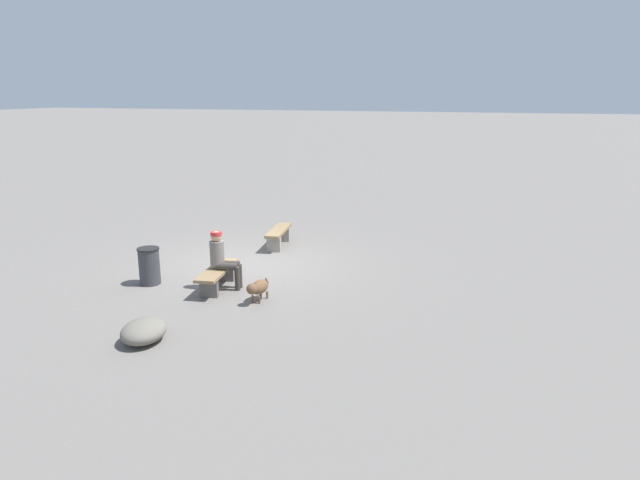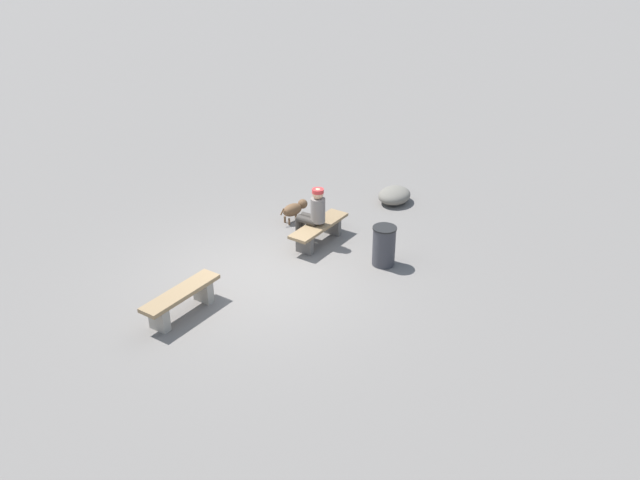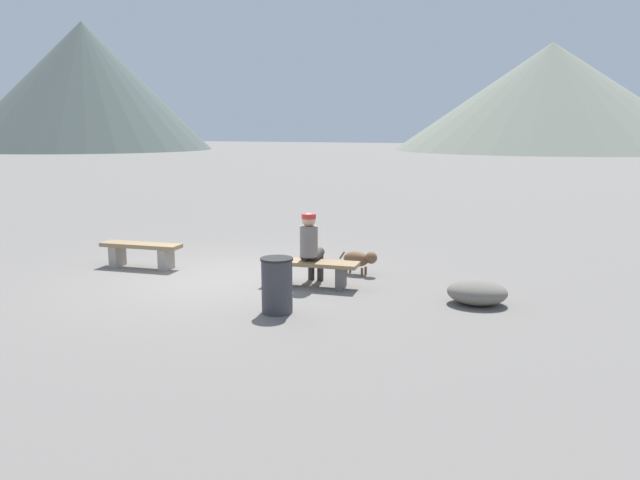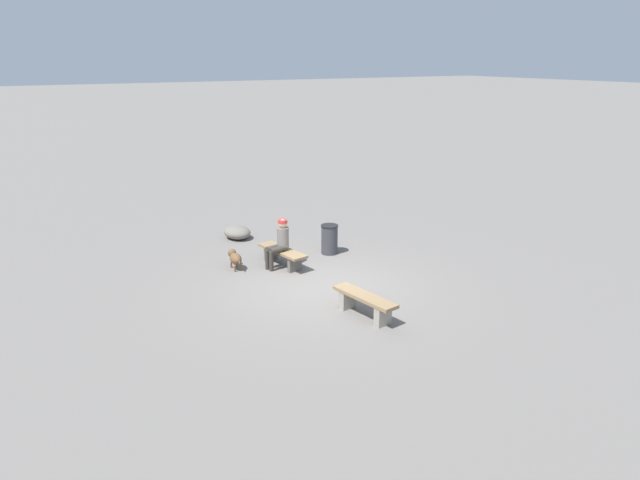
# 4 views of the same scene
# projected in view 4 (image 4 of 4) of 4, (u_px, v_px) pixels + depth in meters

# --- Properties ---
(ground) EXTENTS (210.00, 210.00, 0.06)m
(ground) POSITION_uv_depth(u_px,v_px,m) (322.00, 287.00, 13.30)
(ground) COLOR slate
(bench_left) EXTENTS (1.60, 0.62, 0.47)m
(bench_left) POSITION_uv_depth(u_px,v_px,m) (365.00, 302.00, 11.68)
(bench_left) COLOR gray
(bench_left) RESTS_ON ground
(bench_right) EXTENTS (1.63, 0.68, 0.43)m
(bench_right) POSITION_uv_depth(u_px,v_px,m) (282.00, 254.00, 14.51)
(bench_right) COLOR #605B56
(bench_right) RESTS_ON ground
(seated_person) EXTENTS (0.39, 0.65, 1.23)m
(seated_person) POSITION_uv_depth(u_px,v_px,m) (280.00, 240.00, 14.29)
(seated_person) COLOR slate
(seated_person) RESTS_ON ground
(dog) EXTENTS (0.75, 0.31, 0.44)m
(dog) POSITION_uv_depth(u_px,v_px,m) (235.00, 258.00, 14.31)
(dog) COLOR brown
(dog) RESTS_ON ground
(trash_bin) EXTENTS (0.47, 0.47, 0.79)m
(trash_bin) POSITION_uv_depth(u_px,v_px,m) (329.00, 239.00, 15.38)
(trash_bin) COLOR #38383D
(trash_bin) RESTS_ON ground
(boulder) EXTENTS (1.01, 0.88, 0.37)m
(boulder) POSITION_uv_depth(u_px,v_px,m) (237.00, 232.00, 16.71)
(boulder) COLOR #6B665B
(boulder) RESTS_ON ground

